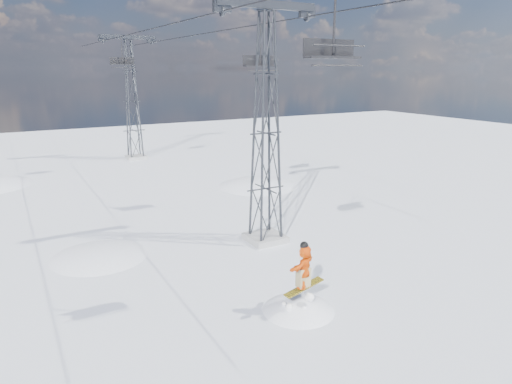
# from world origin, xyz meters

# --- Properties ---
(ground) EXTENTS (120.00, 120.00, 0.00)m
(ground) POSITION_xyz_m (0.00, 0.00, 0.00)
(ground) COLOR white
(ground) RESTS_ON ground
(snow_terrain) EXTENTS (39.00, 37.00, 22.00)m
(snow_terrain) POSITION_xyz_m (-4.77, 21.24, -9.59)
(snow_terrain) COLOR white
(snow_terrain) RESTS_ON ground
(lift_tower_near) EXTENTS (5.20, 1.80, 11.43)m
(lift_tower_near) POSITION_xyz_m (0.80, 8.00, 5.47)
(lift_tower_near) COLOR #999999
(lift_tower_near) RESTS_ON ground
(lift_tower_far) EXTENTS (5.20, 1.80, 11.43)m
(lift_tower_far) POSITION_xyz_m (0.80, 33.00, 5.47)
(lift_tower_far) COLOR #999999
(lift_tower_far) RESTS_ON ground
(haul_cables) EXTENTS (4.46, 51.00, 0.06)m
(haul_cables) POSITION_xyz_m (0.80, 19.50, 10.85)
(haul_cables) COLOR black
(haul_cables) RESTS_ON ground
(snowboarder_jump) EXTENTS (4.40, 4.40, 6.71)m
(snowboarder_jump) POSITION_xyz_m (-1.64, 1.43, -1.64)
(snowboarder_jump) COLOR white
(snowboarder_jump) RESTS_ON ground
(lift_chair_near) EXTENTS (1.85, 0.53, 2.30)m
(lift_chair_near) POSITION_xyz_m (-1.40, 0.41, 9.01)
(lift_chair_near) COLOR black
(lift_chair_near) RESTS_ON ground
(lift_chair_mid) EXTENTS (2.02, 0.58, 2.50)m
(lift_chair_mid) POSITION_xyz_m (3.00, 12.47, 8.85)
(lift_chair_mid) COLOR black
(lift_chair_mid) RESTS_ON ground
(lift_chair_far) EXTENTS (1.87, 0.54, 2.31)m
(lift_chair_far) POSITION_xyz_m (-1.40, 26.36, 9.00)
(lift_chair_far) COLOR black
(lift_chair_far) RESTS_ON ground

